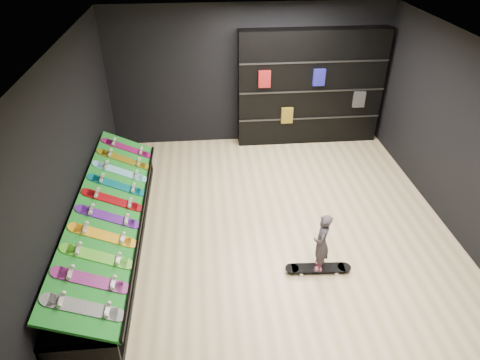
{
  "coord_description": "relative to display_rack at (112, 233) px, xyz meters",
  "views": [
    {
      "loc": [
        -1.01,
        -5.35,
        4.61
      ],
      "look_at": [
        -0.5,
        0.2,
        1.0
      ],
      "focal_mm": 32.0,
      "sensor_mm": 36.0,
      "label": 1
    }
  ],
  "objects": [
    {
      "name": "floor",
      "position": [
        2.55,
        0.0,
        -0.25
      ],
      "size": [
        6.0,
        7.0,
        0.01
      ],
      "primitive_type": "cube",
      "color": "beige",
      "rests_on": "ground"
    },
    {
      "name": "ceiling",
      "position": [
        2.55,
        0.0,
        2.75
      ],
      "size": [
        6.0,
        7.0,
        0.01
      ],
      "primitive_type": "cube",
      "color": "white",
      "rests_on": "ground"
    },
    {
      "name": "wall_back",
      "position": [
        2.55,
        3.5,
        1.25
      ],
      "size": [
        6.0,
        0.02,
        3.0
      ],
      "primitive_type": "cube",
      "color": "black",
      "rests_on": "ground"
    },
    {
      "name": "wall_left",
      "position": [
        -0.45,
        0.0,
        1.25
      ],
      "size": [
        0.02,
        7.0,
        3.0
      ],
      "primitive_type": "cube",
      "color": "black",
      "rests_on": "ground"
    },
    {
      "name": "wall_right",
      "position": [
        5.55,
        0.0,
        1.25
      ],
      "size": [
        0.02,
        7.0,
        3.0
      ],
      "primitive_type": "cube",
      "color": "black",
      "rests_on": "ground"
    },
    {
      "name": "display_rack",
      "position": [
        0.0,
        0.0,
        0.0
      ],
      "size": [
        0.9,
        4.5,
        0.5
      ],
      "primitive_type": null,
      "color": "black",
      "rests_on": "ground"
    },
    {
      "name": "turf_ramp",
      "position": [
        0.05,
        0.0,
        0.46
      ],
      "size": [
        0.92,
        4.5,
        0.46
      ],
      "primitive_type": "cube",
      "rotation": [
        0.0,
        0.44,
        0.0
      ],
      "color": "#106918",
      "rests_on": "display_rack"
    },
    {
      "name": "back_shelving",
      "position": [
        3.87,
        3.32,
        1.0
      ],
      "size": [
        3.13,
        0.37,
        2.5
      ],
      "primitive_type": "cube",
      "color": "black",
      "rests_on": "ground"
    },
    {
      "name": "floor_skateboard",
      "position": [
        3.12,
        -0.87,
        -0.21
      ],
      "size": [
        0.99,
        0.28,
        0.09
      ],
      "primitive_type": null,
      "rotation": [
        0.0,
        0.0,
        -0.06
      ],
      "color": "black",
      "rests_on": "ground"
    },
    {
      "name": "child",
      "position": [
        3.12,
        -0.87,
        0.13
      ],
      "size": [
        0.22,
        0.25,
        0.57
      ],
      "primitive_type": "imported",
      "rotation": [
        0.0,
        0.0,
        -1.92
      ],
      "color": "black",
      "rests_on": "floor_skateboard"
    },
    {
      "name": "display_board_0",
      "position": [
        0.06,
        -1.9,
        0.49
      ],
      "size": [
        0.93,
        0.22,
        0.5
      ],
      "primitive_type": null,
      "rotation": [
        0.0,
        0.44,
        0.0
      ],
      "color": "black",
      "rests_on": "turf_ramp"
    },
    {
      "name": "display_board_1",
      "position": [
        0.06,
        -1.48,
        0.49
      ],
      "size": [
        0.93,
        0.22,
        0.5
      ],
      "primitive_type": null,
      "rotation": [
        0.0,
        0.44,
        0.0
      ],
      "color": "#2626BF",
      "rests_on": "turf_ramp"
    },
    {
      "name": "display_board_2",
      "position": [
        0.06,
        -1.06,
        0.49
      ],
      "size": [
        0.93,
        0.22,
        0.5
      ],
      "primitive_type": null,
      "rotation": [
        0.0,
        0.44,
        0.0
      ],
      "color": "green",
      "rests_on": "turf_ramp"
    },
    {
      "name": "display_board_3",
      "position": [
        0.06,
        -0.63,
        0.49
      ],
      "size": [
        0.93,
        0.22,
        0.5
      ],
      "primitive_type": null,
      "rotation": [
        0.0,
        0.44,
        0.0
      ],
      "color": "orange",
      "rests_on": "turf_ramp"
    },
    {
      "name": "display_board_4",
      "position": [
        0.06,
        -0.21,
        0.49
      ],
      "size": [
        0.93,
        0.22,
        0.5
      ],
      "primitive_type": null,
      "rotation": [
        0.0,
        0.44,
        0.0
      ],
      "color": "purple",
      "rests_on": "turf_ramp"
    },
    {
      "name": "display_board_5",
      "position": [
        0.06,
        0.21,
        0.49
      ],
      "size": [
        0.93,
        0.22,
        0.5
      ],
      "primitive_type": null,
      "rotation": [
        0.0,
        0.44,
        0.0
      ],
      "color": "red",
      "rests_on": "turf_ramp"
    },
    {
      "name": "display_board_6",
      "position": [
        0.06,
        0.63,
        0.49
      ],
      "size": [
        0.93,
        0.22,
        0.5
      ],
      "primitive_type": null,
      "rotation": [
        0.0,
        0.44,
        0.0
      ],
      "color": "#0C8C99",
      "rests_on": "turf_ramp"
    },
    {
      "name": "display_board_7",
      "position": [
        0.06,
        1.06,
        0.49
      ],
      "size": [
        0.93,
        0.22,
        0.5
      ],
      "primitive_type": null,
      "rotation": [
        0.0,
        0.44,
        0.0
      ],
      "color": "#0CB2E5",
      "rests_on": "turf_ramp"
    },
    {
      "name": "display_board_8",
      "position": [
        0.06,
        1.48,
        0.49
      ],
      "size": [
        0.93,
        0.22,
        0.5
      ],
      "primitive_type": null,
      "rotation": [
        0.0,
        0.44,
        0.0
      ],
      "color": "yellow",
      "rests_on": "turf_ramp"
    },
    {
      "name": "display_board_9",
      "position": [
        0.06,
        1.9,
        0.49
      ],
      "size": [
        0.93,
        0.22,
        0.5
      ],
      "primitive_type": null,
      "rotation": [
        0.0,
        0.44,
        0.0
      ],
      "color": "#E5198C",
      "rests_on": "turf_ramp"
    }
  ]
}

